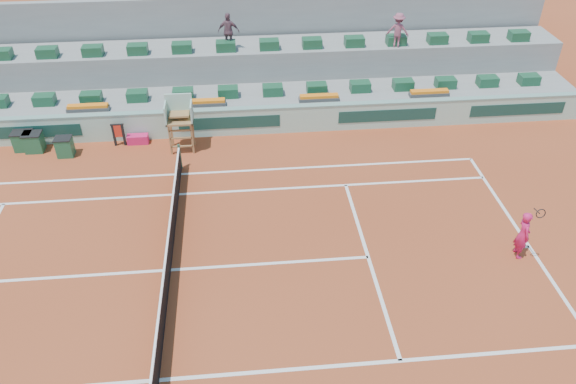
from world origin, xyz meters
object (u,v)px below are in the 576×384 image
umpire_chair (180,116)px  tennis_player (523,234)px  player_bag (138,139)px  drink_cooler_a (65,147)px

umpire_chair → tennis_player: bearing=-34.8°
tennis_player → player_bag: bearing=147.5°
player_bag → umpire_chair: umpire_chair is taller
player_bag → tennis_player: size_ratio=0.39×
umpire_chair → tennis_player: size_ratio=1.05×
player_bag → drink_cooler_a: bearing=-165.7°
drink_cooler_a → tennis_player: 17.87m
tennis_player → drink_cooler_a: bearing=154.5°
player_bag → tennis_player: tennis_player is taller
umpire_chair → drink_cooler_a: size_ratio=2.86×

